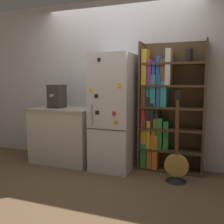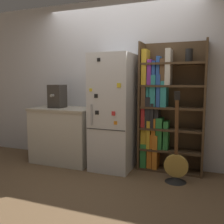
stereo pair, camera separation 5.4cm
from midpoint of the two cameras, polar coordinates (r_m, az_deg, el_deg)
The scene contains 7 objects.
ground_plane at distance 3.83m, azimuth 0.05°, elevation -13.12°, with size 16.00×16.00×0.00m, color brown.
wall_back at distance 4.04m, azimuth 2.48°, elevation 6.74°, with size 8.00×0.05×2.60m.
refrigerator at distance 3.75m, azimuth 0.76°, elevation -0.06°, with size 0.59×0.66×1.72m.
bookshelf at distance 3.75m, azimuth 11.81°, elevation 0.54°, with size 0.93×0.31×1.88m.
kitchen_counter at distance 4.20m, azimuth -10.45°, elevation -5.09°, with size 1.00×0.65×0.89m.
espresso_machine at distance 4.16m, azimuth -12.04°, elevation 3.54°, with size 0.23×0.29×0.37m.
guitar at distance 3.47m, azimuth 14.82°, elevation -12.51°, with size 0.31×0.29×1.20m.
Camera 2 is at (1.32, -3.35, 1.33)m, focal length 40.00 mm.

